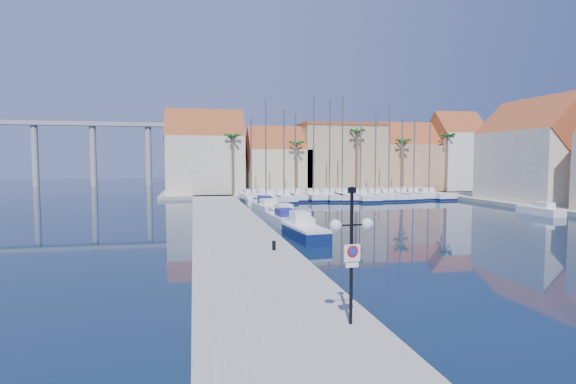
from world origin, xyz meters
name	(u,v)px	position (x,y,z in m)	size (l,w,h in m)	color
ground	(383,250)	(0.00, 0.00, 0.00)	(260.00, 260.00, 0.00)	black
quay_west	(227,222)	(-9.00, 13.50, 0.25)	(6.00, 77.00, 0.50)	gray
shore_north	(323,192)	(10.00, 48.00, 0.25)	(54.00, 16.00, 0.50)	gray
lamp_post	(352,234)	(-7.00, -13.27, 3.40)	(1.49, 0.52, 4.41)	black
bollard	(274,245)	(-7.32, -1.05, 0.77)	(0.22, 0.22, 0.55)	black
fishing_boat	(304,231)	(-4.03, 4.78, 0.65)	(2.43, 5.79, 1.97)	#0E1E52
motorboat_west_0	(303,228)	(-3.54, 7.16, 0.51)	(2.44, 6.20, 1.40)	white
motorboat_west_1	(284,218)	(-3.88, 13.12, 0.51)	(2.46, 6.57, 1.40)	white
motorboat_west_2	(283,212)	(-3.04, 17.84, 0.51)	(2.28, 6.38, 1.40)	white
motorboat_west_3	(267,207)	(-3.73, 23.64, 0.51)	(2.68, 6.59, 1.40)	white
motorboat_west_4	(264,203)	(-3.35, 28.12, 0.51)	(2.40, 6.96, 1.40)	white
motorboat_west_5	(254,199)	(-3.97, 33.16, 0.51)	(2.29, 6.43, 1.40)	white
motorboat_east_1	(541,210)	(24.00, 13.98, 0.51)	(1.89, 5.20, 1.40)	white
sailboat_0	(251,197)	(-3.91, 36.83, 0.60)	(2.76, 8.88, 11.78)	white
sailboat_1	(265,197)	(-2.04, 35.62, 0.61)	(3.17, 10.28, 14.32)	white
sailboat_2	(283,197)	(0.63, 35.86, 0.58)	(3.43, 10.41, 12.77)	white
sailboat_3	(295,196)	(2.52, 36.93, 0.62)	(2.27, 8.23, 12.44)	white
sailboat_4	(313,195)	(5.19, 36.71, 0.66)	(2.49, 8.66, 14.86)	white
sailboat_5	(328,195)	(7.52, 36.58, 0.62)	(2.63, 9.60, 14.51)	white
sailboat_6	(341,195)	(9.44, 36.46, 0.61)	(3.04, 10.27, 14.91)	white
sailboat_7	(358,196)	(11.76, 35.34, 0.56)	(2.98, 11.00, 11.03)	white
sailboat_8	(374,195)	(14.29, 35.75, 0.58)	(3.14, 10.34, 12.40)	white
sailboat_9	(386,195)	(16.48, 36.06, 0.59)	(3.61, 11.03, 14.24)	white
sailboat_10	(399,195)	(18.72, 36.41, 0.58)	(3.00, 10.37, 12.14)	white
sailboat_11	(412,194)	(20.85, 36.56, 0.59)	(2.60, 9.42, 12.25)	white
sailboat_12	(426,194)	(23.14, 36.28, 0.56)	(3.81, 11.19, 11.19)	white
building_0	(205,156)	(-10.00, 47.00, 6.52)	(12.30, 9.00, 13.50)	beige
building_1	(278,163)	(2.00, 47.00, 5.30)	(10.30, 8.00, 11.00)	beige
building_2	(339,158)	(13.00, 48.00, 6.26)	(14.20, 10.20, 11.50)	tan
building_3	(406,160)	(25.00, 47.00, 5.86)	(10.30, 8.00, 12.00)	tan
building_4	(455,154)	(34.00, 46.00, 6.97)	(8.30, 8.00, 14.00)	white
building_6	(537,155)	(32.00, 24.00, 6.52)	(9.00, 14.30, 13.50)	beige
palm_0	(232,138)	(-6.00, 42.00, 9.08)	(2.60, 2.60, 10.15)	brown
palm_1	(297,145)	(4.00, 42.00, 8.14)	(2.60, 2.60, 9.15)	brown
palm_2	(357,134)	(14.00, 42.00, 10.02)	(2.60, 2.60, 11.15)	brown
palm_3	(403,143)	(22.00, 42.00, 8.61)	(2.60, 2.60, 9.65)	brown
palm_4	(447,138)	(30.00, 42.00, 9.55)	(2.60, 2.60, 10.65)	brown
viaduct	(68,140)	(-39.07, 82.00, 10.25)	(48.00, 2.20, 14.45)	#9E9E99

